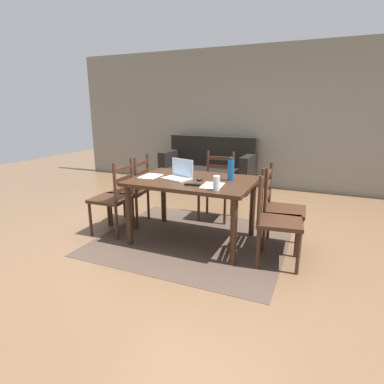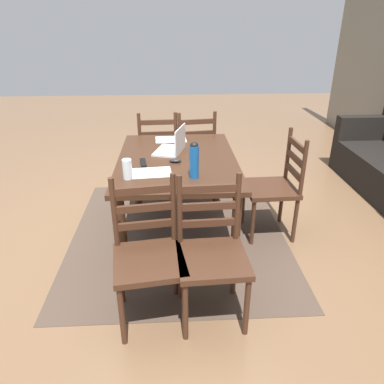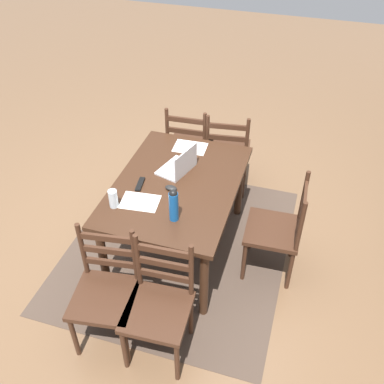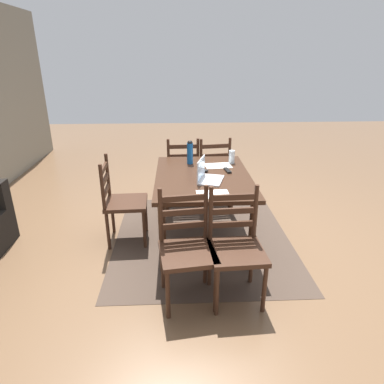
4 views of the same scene
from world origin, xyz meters
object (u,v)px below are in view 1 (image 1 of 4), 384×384
object	(u,v)px
chair_far_head	(217,187)
chair_left_near	(114,198)
chair_left_far	(132,191)
couch	(209,169)
tv_remote	(192,185)
laptop	(179,174)
water_bottle	(231,168)
chair_right_near	(275,220)
drinking_glass	(216,183)
chair_right_far	(281,209)
dining_table	(193,187)
computer_mouse	(200,179)

from	to	relation	value
chair_far_head	chair_left_near	xyz separation A→B (m)	(-0.99, -1.07, 0.00)
chair_left_far	couch	world-z (taller)	couch
couch	tv_remote	bearing A→B (deg)	-72.94
laptop	water_bottle	distance (m)	0.61
chair_right_near	chair_far_head	size ratio (longest dim) A/B	1.00
drinking_glass	couch	bearing A→B (deg)	111.79
chair_far_head	drinking_glass	world-z (taller)	chair_far_head
tv_remote	chair_right_near	bearing A→B (deg)	-93.52
chair_right_near	drinking_glass	xyz separation A→B (m)	(-0.58, -0.17, 0.37)
chair_right_far	chair_left_near	size ratio (longest dim) A/B	1.00
drinking_glass	chair_right_near	bearing A→B (deg)	15.99
water_bottle	tv_remote	size ratio (longest dim) A/B	1.62
dining_table	water_bottle	size ratio (longest dim) A/B	5.11
chair_far_head	tv_remote	size ratio (longest dim) A/B	5.59
laptop	chair_right_near	bearing A→B (deg)	-8.85
chair_left_near	tv_remote	size ratio (longest dim) A/B	5.59
chair_left_near	laptop	distance (m)	0.91
chair_right_near	chair_left_far	size ratio (longest dim) A/B	1.00
chair_far_head	dining_table	bearing A→B (deg)	-89.89
chair_far_head	chair_left_far	distance (m)	1.19
chair_right_far	chair_far_head	bearing A→B (deg)	145.94
chair_far_head	chair_right_far	xyz separation A→B (m)	(0.99, -0.67, 0.00)
water_bottle	drinking_glass	distance (m)	0.49
dining_table	computer_mouse	distance (m)	0.15
tv_remote	chair_left_near	bearing A→B (deg)	77.51
dining_table	chair_far_head	world-z (taller)	chair_far_head
chair_left_near	couch	bearing A→B (deg)	85.20
computer_mouse	tv_remote	xyz separation A→B (m)	(0.02, -0.26, -0.01)
chair_left_far	couch	xyz separation A→B (m)	(0.23, 2.37, -0.11)
laptop	water_bottle	xyz separation A→B (m)	(0.58, 0.14, 0.09)
chair_right_near	chair_right_far	size ratio (longest dim) A/B	1.00
chair_left_near	couch	distance (m)	2.78
chair_left_near	tv_remote	xyz separation A→B (m)	(1.11, -0.08, 0.30)
couch	tv_remote	xyz separation A→B (m)	(0.87, -2.85, 0.41)
chair_right_far	tv_remote	distance (m)	1.04
chair_right_far	couch	world-z (taller)	couch
chair_right_far	water_bottle	bearing A→B (deg)	-172.31
dining_table	computer_mouse	size ratio (longest dim) A/B	14.07
dining_table	chair_far_head	size ratio (longest dim) A/B	1.48
dining_table	chair_right_far	distance (m)	1.03
dining_table	couch	bearing A→B (deg)	106.47
dining_table	chair_right_near	distance (m)	1.03
chair_left_far	water_bottle	bearing A→B (deg)	-3.46
dining_table	water_bottle	distance (m)	0.50
water_bottle	dining_table	bearing A→B (deg)	-164.02
chair_right_near	chair_right_far	world-z (taller)	same
dining_table	chair_right_near	world-z (taller)	chair_right_near
laptop	drinking_glass	size ratio (longest dim) A/B	2.47
chair_left_far	chair_right_far	distance (m)	1.99
dining_table	tv_remote	size ratio (longest dim) A/B	8.28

